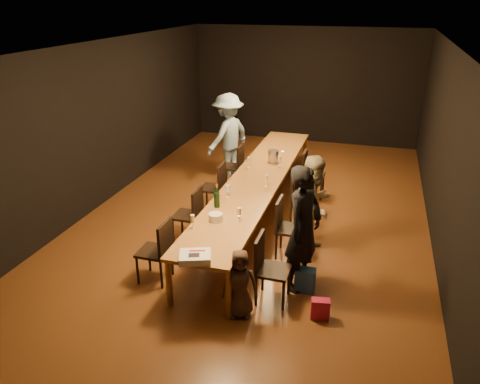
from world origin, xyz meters
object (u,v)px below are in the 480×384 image
(birthday_cake, at_px, (195,257))
(table, at_px, (257,180))
(chair_left_3, at_px, (232,166))
(woman_tan, at_px, (314,205))
(chair_right_2, at_px, (304,198))
(chair_left_2, at_px, (212,187))
(chair_right_1, at_px, (291,228))
(plate_stack, at_px, (216,217))
(ice_bucket, at_px, (273,156))
(woman_birthday, at_px, (303,229))
(child, at_px, (240,284))
(chair_right_0, at_px, (273,270))
(chair_left_1, at_px, (187,215))
(champagne_bottle, at_px, (217,196))
(chair_left_0, at_px, (154,251))
(chair_right_3, at_px, (314,174))
(man_blue, at_px, (228,135))

(birthday_cake, bearing_deg, table, 69.63)
(chair_left_3, relative_size, woman_tan, 0.59)
(chair_right_2, distance_m, chair_left_2, 1.70)
(table, bearing_deg, chair_right_1, -54.69)
(chair_right_1, relative_size, chair_left_3, 1.00)
(chair_right_2, distance_m, plate_stack, 2.10)
(table, bearing_deg, ice_bucket, 84.29)
(ice_bucket, bearing_deg, woman_birthday, -69.75)
(woman_tan, relative_size, plate_stack, 7.70)
(chair_left_3, relative_size, child, 1.01)
(chair_right_0, xyz_separation_m, chair_left_1, (-1.70, 1.20, 0.00))
(chair_left_1, height_order, ice_bucket, ice_bucket)
(birthday_cake, height_order, ice_bucket, ice_bucket)
(chair_right_2, distance_m, chair_left_1, 2.08)
(woman_tan, bearing_deg, table, 73.27)
(chair_left_1, height_order, child, chair_left_1)
(chair_left_1, bearing_deg, birthday_cake, -154.07)
(birthday_cake, bearing_deg, child, -11.67)
(chair_right_2, bearing_deg, woman_birthday, 8.67)
(table, height_order, champagne_bottle, champagne_bottle)
(child, height_order, plate_stack, child)
(chair_left_0, bearing_deg, chair_left_2, 0.00)
(plate_stack, relative_size, champagne_bottle, 0.54)
(table, xyz_separation_m, chair_right_2, (0.85, 0.00, -0.24))
(chair_right_2, distance_m, chair_right_3, 1.20)
(birthday_cake, bearing_deg, chair_right_3, 58.07)
(champagne_bottle, bearing_deg, chair_left_1, 164.32)
(ice_bucket, bearing_deg, champagne_bottle, -99.18)
(chair_right_1, distance_m, woman_birthday, 0.92)
(chair_right_3, xyz_separation_m, child, (-0.33, -4.02, -0.01))
(chair_left_0, bearing_deg, ice_bucket, -15.89)
(chair_right_0, bearing_deg, chair_right_3, 180.00)
(chair_right_3, height_order, woman_birthday, woman_birthday)
(chair_left_3, relative_size, ice_bucket, 3.95)
(man_blue, xyz_separation_m, plate_stack, (1.01, -3.71, -0.10))
(child, bearing_deg, chair_left_2, 100.17)
(chair_right_0, relative_size, chair_left_2, 1.00)
(chair_left_1, distance_m, plate_stack, 1.00)
(plate_stack, bearing_deg, chair_left_0, -140.72)
(chair_right_2, relative_size, birthday_cake, 2.00)
(chair_left_1, bearing_deg, chair_right_0, -125.22)
(woman_tan, bearing_deg, chair_right_2, 40.25)
(table, relative_size, chair_right_0, 6.45)
(chair_right_2, bearing_deg, chair_left_0, -35.31)
(chair_right_3, distance_m, chair_left_0, 3.98)
(woman_birthday, bearing_deg, ice_bucket, 41.64)
(chair_right_0, bearing_deg, woman_birthday, 145.22)
(man_blue, relative_size, plate_stack, 8.92)
(chair_right_2, bearing_deg, champagne_bottle, -39.59)
(chair_right_0, bearing_deg, man_blue, -155.02)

